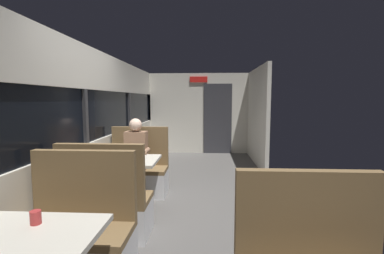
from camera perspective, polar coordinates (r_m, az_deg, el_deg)
name	(u,v)px	position (r m, az deg, el deg)	size (l,w,h in m)	color
ground_plane	(190,213)	(3.91, -0.49, -17.81)	(3.30, 9.20, 0.02)	#514F4C
carriage_window_panel_left	(84,132)	(3.97, -21.92, -1.07)	(0.09, 8.48, 2.30)	beige
carriage_end_bulkhead	(201,114)	(7.78, 1.84, 2.80)	(2.90, 0.11, 2.30)	beige
carriage_aisle_panel_right	(257,116)	(6.70, 13.62, 2.24)	(0.08, 2.40, 2.30)	beige
dining_table_near_window	(21,252)	(2.07, -32.55, -21.52)	(0.90, 0.70, 0.74)	#9E9EA3
bench_near_window_facing_entry	(78,241)	(2.74, -23.03, -21.32)	(0.95, 0.50, 1.10)	silver
dining_table_mid_window	(125,166)	(3.86, -14.02, -8.09)	(0.90, 0.70, 0.74)	#9E9EA3
bench_mid_window_facing_end	(107,208)	(3.32, -17.55, -16.16)	(0.95, 0.50, 1.10)	silver
bench_mid_window_facing_entry	(138,174)	(4.59, -11.33, -9.79)	(0.95, 0.50, 1.10)	silver
seated_passenger	(137,163)	(4.47, -11.62, -7.46)	(0.47, 0.55, 1.26)	#26262D
coffee_cup_secondary	(36,217)	(2.13, -30.27, -16.26)	(0.07, 0.07, 0.09)	#B23333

